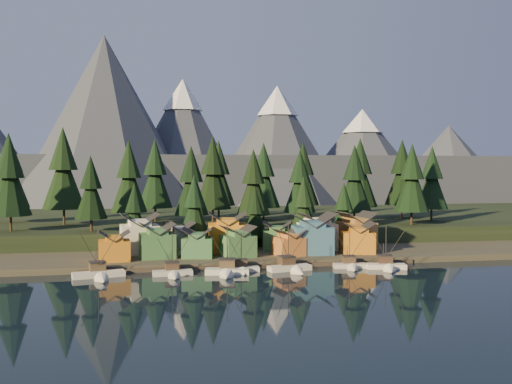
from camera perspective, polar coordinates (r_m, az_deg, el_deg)
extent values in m
plane|color=black|center=(121.01, 1.15, -8.87)|extent=(500.00, 500.00, 0.00)
cube|color=#3A362A|center=(159.66, -1.86, -5.83)|extent=(400.00, 50.00, 1.50)
cube|color=black|center=(208.55, -4.02, -3.26)|extent=(420.00, 100.00, 6.00)
cube|color=#473B33|center=(136.82, -0.30, -7.33)|extent=(80.00, 4.00, 1.00)
cube|color=#494D5E|center=(357.00, -6.91, 1.04)|extent=(560.00, 160.00, 30.00)
cone|color=#494D5E|center=(297.48, -14.86, 6.48)|extent=(100.00, 100.00, 90.00)
cone|color=#494D5E|center=(314.89, -7.30, 4.67)|extent=(80.00, 80.00, 72.00)
cone|color=white|center=(317.13, -7.33, 9.62)|extent=(22.40, 22.40, 17.28)
cone|color=#494D5E|center=(310.15, 2.13, 4.36)|extent=(84.00, 84.00, 68.00)
cone|color=white|center=(312.07, 2.13, 9.10)|extent=(23.52, 23.52, 16.32)
cone|color=#494D5E|center=(341.67, 10.55, 3.30)|extent=(92.00, 92.00, 58.00)
cone|color=white|center=(342.71, 10.58, 6.99)|extent=(25.76, 25.76, 13.92)
cone|color=#494D5E|center=(374.74, 18.67, 2.53)|extent=(88.00, 88.00, 50.00)
cube|color=silver|center=(129.49, -15.46, -8.04)|extent=(11.48, 5.38, 1.67)
cone|color=silver|center=(123.57, -15.08, -8.54)|extent=(3.86, 4.35, 3.14)
cube|color=black|center=(129.61, -15.45, -8.32)|extent=(11.76, 5.49, 0.37)
cube|color=brown|center=(131.19, -15.58, -7.19)|extent=(3.93, 3.77, 1.88)
cube|color=#292727|center=(131.02, -15.59, -6.74)|extent=(4.18, 4.02, 0.21)
cylinder|color=black|center=(129.27, -15.52, -5.60)|extent=(0.19, 0.19, 9.41)
cylinder|color=black|center=(133.20, -15.72, -6.41)|extent=(0.15, 0.15, 4.60)
cube|color=beige|center=(128.33, -8.33, -8.09)|extent=(8.83, 3.22, 1.49)
cone|color=beige|center=(123.66, -8.12, -8.50)|extent=(2.93, 3.11, 2.79)
cube|color=black|center=(128.43, -8.33, -8.34)|extent=(9.04, 3.28, 0.33)
cube|color=#4A3527|center=(129.63, -8.40, -7.34)|extent=(3.11, 2.93, 1.67)
cube|color=#292727|center=(129.48, -8.41, -6.94)|extent=(3.30, 3.13, 0.19)
cylinder|color=black|center=(128.05, -8.37, -5.91)|extent=(0.17, 0.17, 8.36)
cylinder|color=black|center=(131.19, -8.48, -6.65)|extent=(0.13, 0.13, 4.09)
cube|color=silver|center=(128.41, -2.91, -8.04)|extent=(10.13, 4.78, 1.72)
cone|color=silver|center=(123.16, -2.98, -8.49)|extent=(3.73, 3.81, 3.23)
cube|color=black|center=(128.53, -2.91, -8.32)|extent=(10.38, 4.87, 0.38)
cube|color=brown|center=(129.87, -2.90, -7.17)|extent=(3.93, 3.75, 1.94)
cube|color=#292727|center=(129.70, -2.90, -6.70)|extent=(4.17, 4.00, 0.22)
cylinder|color=black|center=(128.09, -2.91, -5.51)|extent=(0.19, 0.19, 9.69)
cylinder|color=black|center=(131.62, -2.87, -6.38)|extent=(0.15, 0.15, 4.74)
cube|color=beige|center=(131.66, -1.45, -7.81)|extent=(8.22, 3.06, 1.41)
cone|color=beige|center=(127.33, -1.23, -8.16)|extent=(2.78, 2.90, 2.64)
cube|color=black|center=(131.76, -1.45, -8.03)|extent=(8.42, 3.12, 0.31)
cube|color=#443524|center=(132.88, -1.52, -7.11)|extent=(2.95, 2.79, 1.59)
cube|color=#292727|center=(132.73, -1.53, -6.74)|extent=(3.14, 2.97, 0.18)
cylinder|color=black|center=(131.40, -1.48, -5.78)|extent=(0.16, 0.16, 7.93)
cylinder|color=black|center=(134.32, -1.61, -6.48)|extent=(0.12, 0.12, 3.87)
cube|color=silver|center=(132.82, 3.37, -7.69)|extent=(10.45, 4.91, 1.69)
cone|color=silver|center=(127.90, 4.41, -8.09)|extent=(3.74, 3.94, 3.18)
cube|color=black|center=(132.93, 3.37, -7.96)|extent=(10.70, 5.01, 0.37)
cube|color=#453325|center=(134.19, 3.05, -6.88)|extent=(3.90, 3.73, 1.91)
cube|color=#292727|center=(134.02, 3.05, -6.43)|extent=(4.15, 3.98, 0.21)
cylinder|color=black|center=(132.50, 3.27, -5.28)|extent=(0.19, 0.19, 9.53)
cylinder|color=black|center=(135.84, 2.69, -6.13)|extent=(0.15, 0.15, 4.66)
cube|color=beige|center=(137.77, 9.37, -7.37)|extent=(8.09, 3.88, 1.47)
cone|color=beige|center=(133.67, 9.75, -7.68)|extent=(3.12, 3.03, 2.75)
cube|color=black|center=(137.87, 9.37, -7.60)|extent=(8.28, 3.96, 0.32)
cube|color=#4C3828|center=(138.91, 9.26, -6.70)|extent=(3.31, 3.16, 1.65)
cube|color=#292727|center=(138.77, 9.26, -6.32)|extent=(3.52, 3.37, 0.18)
cylinder|color=black|center=(137.49, 9.35, -5.36)|extent=(0.17, 0.17, 8.25)
cylinder|color=black|center=(140.27, 9.13, -6.08)|extent=(0.13, 0.13, 4.04)
cube|color=white|center=(138.38, 12.90, -7.35)|extent=(9.51, 4.89, 1.60)
cone|color=white|center=(133.58, 13.32, -7.71)|extent=(3.60, 3.67, 3.00)
cube|color=black|center=(138.49, 12.89, -7.59)|extent=(9.74, 4.98, 0.35)
cube|color=#412D23|center=(139.74, 12.77, -6.60)|extent=(3.77, 3.62, 1.80)
cube|color=#292727|center=(139.58, 12.77, -6.20)|extent=(4.01, 3.86, 0.20)
cylinder|color=black|center=(138.13, 12.87, -5.16)|extent=(0.18, 0.18, 9.01)
cylinder|color=black|center=(141.35, 12.62, -5.93)|extent=(0.14, 0.14, 4.40)
cube|color=orange|center=(140.73, -13.98, -5.70)|extent=(7.74, 6.93, 4.93)
cube|color=orange|center=(140.34, -13.99, -4.51)|extent=(4.52, 6.50, 1.01)
cube|color=#3F743F|center=(143.27, -9.86, -5.31)|extent=(9.12, 8.32, 5.99)
cube|color=#3F743F|center=(142.83, -9.87, -3.89)|extent=(5.40, 7.72, 1.17)
cube|color=#3C6E40|center=(142.82, -5.85, -5.52)|extent=(8.51, 8.11, 4.96)
cube|color=#3C6E40|center=(142.44, -5.86, -4.32)|extent=(5.19, 7.40, 1.05)
cube|color=#437841|center=(142.87, -1.81, -5.42)|extent=(8.87, 8.18, 5.38)
cube|color=#437841|center=(142.47, -1.82, -4.14)|extent=(5.49, 7.32, 1.07)
cube|color=#C37032|center=(145.10, 3.32, -5.44)|extent=(7.79, 7.79, 4.65)
cube|color=#C37032|center=(144.74, 3.32, -4.36)|extent=(4.91, 7.02, 0.92)
cube|color=#376582|center=(148.31, 5.65, -4.80)|extent=(10.22, 8.80, 7.13)
cube|color=#376582|center=(147.83, 5.66, -3.17)|extent=(5.86, 8.33, 1.36)
cube|color=orange|center=(151.42, 10.12, -4.97)|extent=(9.23, 8.42, 5.57)
cube|color=orange|center=(151.03, 10.13, -3.71)|extent=(5.62, 7.63, 1.14)
cube|color=silver|center=(150.98, -11.56, -4.66)|extent=(10.37, 9.44, 7.39)
cube|color=silver|center=(150.51, -11.57, -3.01)|extent=(6.10, 8.80, 1.34)
cube|color=beige|center=(149.55, -7.63, -4.98)|extent=(7.93, 7.53, 5.90)
cube|color=beige|center=(149.15, -7.64, -3.67)|extent=(4.67, 7.05, 1.02)
cube|color=orange|center=(150.66, -2.86, -4.61)|extent=(10.60, 9.25, 7.44)
cube|color=orange|center=(150.18, -2.87, -2.95)|extent=(6.14, 8.70, 1.39)
cube|color=#3F6F3C|center=(154.72, 2.13, -4.82)|extent=(8.80, 7.82, 5.33)
cube|color=#3F6F3C|center=(154.35, 2.13, -3.65)|extent=(5.47, 6.90, 1.06)
cube|color=white|center=(155.60, 6.12, -4.45)|extent=(9.58, 8.60, 7.15)
cube|color=white|center=(155.15, 6.13, -2.91)|extent=(5.43, 8.24, 1.29)
cube|color=#9F6E38|center=(159.82, 9.98, -4.28)|extent=(9.77, 9.27, 7.25)
cube|color=#9F6E38|center=(159.38, 9.99, -2.76)|extent=(5.76, 8.68, 1.25)
cylinder|color=#332319|center=(172.80, -23.31, -2.87)|extent=(0.70, 0.70, 4.66)
cone|color=black|center=(172.19, -23.37, 0.48)|extent=(11.38, 11.38, 16.04)
cone|color=black|center=(172.13, -23.42, 3.23)|extent=(7.76, 7.76, 11.64)
cylinder|color=#332319|center=(186.37, -18.65, -2.32)|extent=(0.70, 0.70, 5.33)
cone|color=black|center=(185.79, -18.70, 1.23)|extent=(13.02, 13.02, 18.35)
cone|color=black|center=(185.85, -18.74, 4.16)|extent=(8.88, 8.88, 13.32)
cylinder|color=#332319|center=(165.51, -16.14, -3.15)|extent=(0.70, 0.70, 3.73)
cone|color=black|center=(164.92, -16.17, -0.36)|extent=(9.11, 9.11, 12.84)
cone|color=black|center=(164.74, -16.20, 1.94)|extent=(6.21, 6.21, 9.32)
cylinder|color=#332319|center=(176.79, -12.55, -2.62)|extent=(0.70, 0.70, 4.59)
cone|color=black|center=(176.20, -12.58, 0.61)|extent=(11.22, 11.22, 15.82)
cone|color=black|center=(176.13, -12.61, 3.26)|extent=(7.65, 7.65, 11.48)
cylinder|color=#332319|center=(191.67, -10.03, -2.17)|extent=(0.70, 0.70, 4.81)
cone|color=black|center=(191.11, -10.06, 0.94)|extent=(11.76, 11.76, 16.57)
cone|color=black|center=(191.08, -10.07, 3.51)|extent=(8.02, 8.02, 12.03)
cylinder|color=#332319|center=(167.26, -6.47, -2.92)|extent=(0.70, 0.70, 4.25)
cone|color=black|center=(166.65, -6.49, 0.23)|extent=(10.38, 10.38, 14.63)
cone|color=black|center=(166.52, -6.50, 2.83)|extent=(7.08, 7.08, 10.62)
cylinder|color=#332319|center=(182.86, -4.33, -2.35)|extent=(0.70, 0.70, 4.87)
cone|color=black|center=(182.28, -4.34, 0.96)|extent=(11.91, 11.91, 16.79)
cone|color=black|center=(182.26, -4.35, 3.68)|extent=(8.12, 8.12, 12.18)
cylinder|color=#332319|center=(167.63, -0.26, -2.92)|extent=(0.70, 0.70, 4.09)
cone|color=black|center=(167.03, -0.26, 0.11)|extent=(9.99, 9.99, 14.08)
cone|color=black|center=(166.89, -0.26, 2.60)|extent=(6.81, 6.81, 10.22)
cylinder|color=#332319|center=(192.61, 0.76, -2.14)|extent=(0.70, 0.70, 4.60)
cone|color=black|center=(192.06, 0.76, 0.83)|extent=(11.25, 11.25, 15.86)
cone|color=black|center=(192.00, 0.76, 3.27)|extent=(7.67, 7.67, 11.51)
cylinder|color=#332319|center=(178.01, 4.39, -2.61)|extent=(0.70, 0.70, 4.10)
cone|color=black|center=(177.44, 4.40, 0.25)|extent=(10.02, 10.02, 14.13)
cone|color=black|center=(177.31, 4.41, 2.60)|extent=(6.84, 6.84, 10.25)
cylinder|color=#332319|center=(204.12, 4.71, -1.87)|extent=(0.70, 0.70, 4.72)
cone|color=black|center=(203.60, 4.72, 1.00)|extent=(11.55, 11.55, 16.27)
cone|color=black|center=(203.56, 4.73, 3.36)|extent=(7.87, 7.87, 11.81)
cylinder|color=#332319|center=(178.18, 9.79, -2.59)|extent=(0.70, 0.70, 4.36)
cone|color=black|center=(177.60, 9.82, 0.45)|extent=(10.66, 10.66, 15.03)
cone|color=black|center=(177.50, 9.83, 2.95)|extent=(7.27, 7.27, 10.91)
cylinder|color=#332319|center=(195.90, 10.33, -2.07)|extent=(0.70, 0.70, 4.87)
cone|color=black|center=(195.36, 10.36, 1.02)|extent=(11.91, 11.91, 16.78)
cone|color=black|center=(195.34, 10.38, 3.56)|extent=(8.12, 8.12, 12.18)
cylinder|color=#332319|center=(183.50, 15.29, -2.49)|extent=(0.70, 0.70, 4.43)
cone|color=black|center=(182.93, 15.32, 0.51)|extent=(10.82, 10.82, 15.24)
cone|color=black|center=(182.84, 15.35, 2.97)|extent=(7.38, 7.38, 11.06)
cylinder|color=#332319|center=(208.49, 14.35, -1.83)|extent=(0.70, 0.70, 4.87)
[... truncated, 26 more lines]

